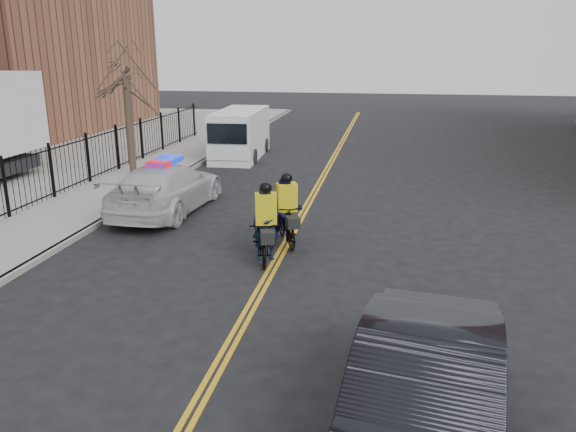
% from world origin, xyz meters
% --- Properties ---
extents(ground, '(120.00, 120.00, 0.00)m').
position_xyz_m(ground, '(0.00, 0.00, 0.00)').
color(ground, black).
rests_on(ground, ground).
extents(center_line_left, '(0.10, 60.00, 0.01)m').
position_xyz_m(center_line_left, '(-0.08, 8.00, 0.01)').
color(center_line_left, gold).
rests_on(center_line_left, ground).
extents(center_line_right, '(0.10, 60.00, 0.01)m').
position_xyz_m(center_line_right, '(0.08, 8.00, 0.01)').
color(center_line_right, gold).
rests_on(center_line_right, ground).
extents(sidewalk, '(3.00, 60.00, 0.15)m').
position_xyz_m(sidewalk, '(-7.50, 8.00, 0.07)').
color(sidewalk, gray).
rests_on(sidewalk, ground).
extents(curb, '(0.20, 60.00, 0.15)m').
position_xyz_m(curb, '(-6.00, 8.00, 0.07)').
color(curb, gray).
rests_on(curb, ground).
extents(iron_fence, '(0.12, 28.00, 2.00)m').
position_xyz_m(iron_fence, '(-9.00, 8.00, 1.00)').
color(iron_fence, black).
rests_on(iron_fence, ground).
extents(warehouse_far, '(14.00, 18.00, 14.00)m').
position_xyz_m(warehouse_far, '(-23.00, 24.00, 7.00)').
color(warehouse_far, brown).
rests_on(warehouse_far, ground).
extents(street_tree, '(3.20, 3.20, 4.80)m').
position_xyz_m(street_tree, '(-7.60, 10.00, 3.53)').
color(street_tree, '#382A21').
rests_on(street_tree, sidewalk).
extents(police_cruiser, '(2.51, 5.71, 1.79)m').
position_xyz_m(police_cruiser, '(-4.49, 5.94, 0.82)').
color(police_cruiser, silver).
rests_on(police_cruiser, ground).
extents(dark_sedan, '(2.58, 5.54, 1.76)m').
position_xyz_m(dark_sedan, '(3.30, -4.70, 0.88)').
color(dark_sedan, black).
rests_on(dark_sedan, ground).
extents(cargo_van, '(2.37, 5.67, 2.34)m').
position_xyz_m(cargo_van, '(-4.62, 15.83, 1.14)').
color(cargo_van, white).
rests_on(cargo_van, ground).
extents(cyclist_near, '(1.25, 2.21, 2.06)m').
position_xyz_m(cyclist_near, '(-0.28, 2.17, 0.72)').
color(cyclist_near, black).
rests_on(cyclist_near, ground).
extents(cyclist_far, '(1.31, 2.07, 2.03)m').
position_xyz_m(cyclist_far, '(0.02, 3.45, 0.80)').
color(cyclist_far, black).
rests_on(cyclist_far, ground).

